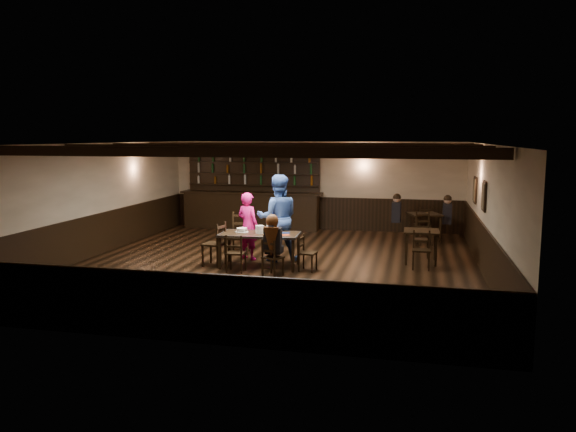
% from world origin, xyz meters
% --- Properties ---
extents(ground, '(10.00, 10.00, 0.00)m').
position_xyz_m(ground, '(0.00, 0.00, 0.00)').
color(ground, black).
rests_on(ground, ground).
extents(room_shell, '(9.02, 10.02, 2.71)m').
position_xyz_m(room_shell, '(0.01, 0.04, 1.75)').
color(room_shell, beige).
rests_on(room_shell, ground).
extents(dining_table, '(1.77, 0.94, 0.75)m').
position_xyz_m(dining_table, '(-0.27, -0.33, 0.68)').
color(dining_table, black).
rests_on(dining_table, ground).
extents(chair_near_left, '(0.39, 0.37, 0.82)m').
position_xyz_m(chair_near_left, '(-0.64, -0.96, 0.48)').
color(chair_near_left, black).
rests_on(chair_near_left, ground).
extents(chair_near_right, '(0.47, 0.46, 0.78)m').
position_xyz_m(chair_near_right, '(0.19, -1.12, 0.45)').
color(chair_near_right, black).
rests_on(chair_near_right, ground).
extents(chair_end_left, '(0.49, 0.50, 0.97)m').
position_xyz_m(chair_end_left, '(-1.21, -0.45, 0.57)').
color(chair_end_left, black).
rests_on(chair_end_left, ground).
extents(chair_end_right, '(0.39, 0.40, 0.77)m').
position_xyz_m(chair_end_right, '(0.77, -0.45, 0.45)').
color(chair_end_right, black).
rests_on(chair_end_right, ground).
extents(chair_far_pushed, '(0.52, 0.50, 1.00)m').
position_xyz_m(chair_far_pushed, '(-1.17, 1.10, 0.58)').
color(chair_far_pushed, black).
rests_on(chair_far_pushed, ground).
extents(woman_pink, '(0.68, 0.57, 1.57)m').
position_xyz_m(woman_pink, '(-0.74, 0.36, 0.79)').
color(woman_pink, '#EA1184').
rests_on(woman_pink, ground).
extents(man_blue, '(1.15, 1.01, 2.00)m').
position_xyz_m(man_blue, '(-0.03, 0.36, 1.00)').
color(man_blue, navy).
rests_on(man_blue, ground).
extents(seated_person, '(0.35, 0.52, 0.85)m').
position_xyz_m(seated_person, '(0.21, -1.08, 0.85)').
color(seated_person, black).
rests_on(seated_person, ground).
extents(cake, '(0.29, 0.29, 0.09)m').
position_xyz_m(cake, '(-0.70, -0.27, 0.79)').
color(cake, white).
rests_on(cake, dining_table).
extents(plate_stack_a, '(0.19, 0.19, 0.18)m').
position_xyz_m(plate_stack_a, '(-0.26, -0.35, 0.84)').
color(plate_stack_a, white).
rests_on(plate_stack_a, dining_table).
extents(plate_stack_b, '(0.16, 0.16, 0.19)m').
position_xyz_m(plate_stack_b, '(-0.04, -0.32, 0.85)').
color(plate_stack_b, white).
rests_on(plate_stack_b, dining_table).
extents(tea_light, '(0.06, 0.06, 0.06)m').
position_xyz_m(tea_light, '(-0.18, -0.25, 0.78)').
color(tea_light, '#A5A8AD').
rests_on(tea_light, dining_table).
extents(salt_shaker, '(0.03, 0.03, 0.08)m').
position_xyz_m(salt_shaker, '(0.12, -0.37, 0.79)').
color(salt_shaker, silver).
rests_on(salt_shaker, dining_table).
extents(pepper_shaker, '(0.04, 0.04, 0.09)m').
position_xyz_m(pepper_shaker, '(0.12, -0.36, 0.80)').
color(pepper_shaker, '#A5A8AD').
rests_on(pepper_shaker, dining_table).
extents(drink_glass, '(0.06, 0.06, 0.10)m').
position_xyz_m(drink_glass, '(0.05, -0.23, 0.80)').
color(drink_glass, silver).
rests_on(drink_glass, dining_table).
extents(menu_red, '(0.32, 0.27, 0.00)m').
position_xyz_m(menu_red, '(0.29, -0.44, 0.75)').
color(menu_red, maroon).
rests_on(menu_red, dining_table).
extents(menu_blue, '(0.33, 0.26, 0.00)m').
position_xyz_m(menu_blue, '(0.22, -0.17, 0.75)').
color(menu_blue, '#0D1942').
rests_on(menu_blue, dining_table).
extents(bar_counter, '(4.44, 0.70, 2.20)m').
position_xyz_m(bar_counter, '(-1.94, 4.72, 0.73)').
color(bar_counter, black).
rests_on(bar_counter, ground).
extents(back_table_a, '(0.78, 0.78, 0.75)m').
position_xyz_m(back_table_a, '(3.20, 0.87, 0.65)').
color(back_table_a, black).
rests_on(back_table_a, ground).
extents(back_table_b, '(1.03, 1.03, 0.75)m').
position_xyz_m(back_table_b, '(3.31, 3.74, 0.65)').
color(back_table_b, black).
rests_on(back_table_b, ground).
extents(bg_patron_left, '(0.26, 0.40, 0.81)m').
position_xyz_m(bg_patron_left, '(2.54, 3.86, 0.87)').
color(bg_patron_left, black).
rests_on(bg_patron_left, ground).
extents(bg_patron_right, '(0.24, 0.39, 0.79)m').
position_xyz_m(bg_patron_right, '(3.92, 3.89, 0.86)').
color(bg_patron_right, black).
rests_on(bg_patron_right, ground).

